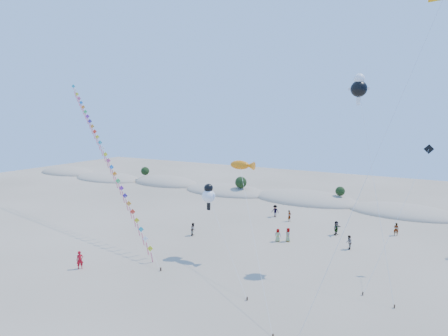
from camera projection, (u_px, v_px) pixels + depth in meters
The scene contains 10 objects.
ground at pixel (124, 321), 27.93m from camera, with size 160.00×160.00×0.00m, color gray.
dune_ridge at pixel (311, 200), 66.42m from camera, with size 145.30×11.49×5.57m.
kite_train at pixel (103, 150), 50.60m from camera, with size 31.34×16.29×20.96m.
fish_kite at pixel (242, 165), 39.41m from camera, with size 10.12×13.10×10.48m.
cartoon_kite_low at pixel (209, 195), 40.22m from camera, with size 8.92×8.00×7.94m.
cartoon_kite_high at pixel (359, 87), 36.57m from camera, with size 5.98×8.94×19.24m.
parafoil_kite at pixel (442, 2), 26.35m from camera, with size 8.37×9.44×24.12m.
dark_kite at pixel (411, 187), 35.03m from camera, with size 4.56×9.50×12.44m.
flyer_foreground at pixel (80, 260), 37.24m from camera, with size 0.67×0.44×1.83m, color #AE0D19.
beachgoers at pixel (328, 231), 46.51m from camera, with size 32.47×14.09×1.81m.
Camera 1 is at (19.18, -19.07, 15.33)m, focal length 30.00 mm.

